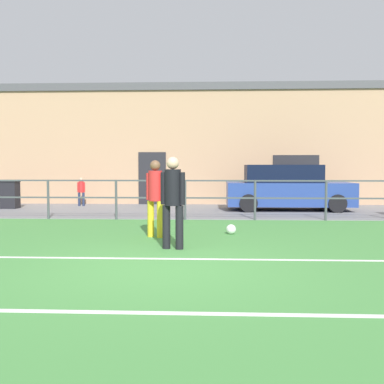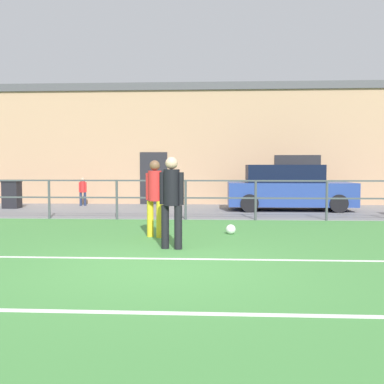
{
  "view_description": "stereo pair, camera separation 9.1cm",
  "coord_description": "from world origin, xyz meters",
  "px_view_note": "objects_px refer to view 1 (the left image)",
  "views": [
    {
      "loc": [
        0.79,
        -6.74,
        1.54
      ],
      "look_at": [
        0.28,
        4.26,
        0.9
      ],
      "focal_mm": 41.71,
      "sensor_mm": 36.0,
      "label": 1
    },
    {
      "loc": [
        0.88,
        -6.73,
        1.54
      ],
      "look_at": [
        0.28,
        4.26,
        0.9
      ],
      "focal_mm": 41.71,
      "sensor_mm": 36.0,
      "label": 2
    }
  ],
  "objects_px": {
    "player_striker": "(155,194)",
    "spectator_child": "(81,190)",
    "player_goalkeeper": "(173,197)",
    "parked_car_red": "(287,189)",
    "trash_bin_0": "(10,194)",
    "soccer_ball_match": "(231,229)"
  },
  "relations": [
    {
      "from": "player_goalkeeper",
      "to": "parked_car_red",
      "type": "xyz_separation_m",
      "value": [
        3.32,
        7.34,
        -0.21
      ]
    },
    {
      "from": "soccer_ball_match",
      "to": "parked_car_red",
      "type": "bearing_deg",
      "value": 68.49
    },
    {
      "from": "player_striker",
      "to": "soccer_ball_match",
      "type": "relative_size",
      "value": 7.56
    },
    {
      "from": "player_goalkeeper",
      "to": "parked_car_red",
      "type": "height_order",
      "value": "player_goalkeeper"
    },
    {
      "from": "player_striker",
      "to": "spectator_child",
      "type": "bearing_deg",
      "value": -35.27
    },
    {
      "from": "player_striker",
      "to": "soccer_ball_match",
      "type": "bearing_deg",
      "value": -135.68
    },
    {
      "from": "player_goalkeeper",
      "to": "parked_car_red",
      "type": "bearing_deg",
      "value": 77.86
    },
    {
      "from": "soccer_ball_match",
      "to": "parked_car_red",
      "type": "relative_size",
      "value": 0.05
    },
    {
      "from": "player_striker",
      "to": "parked_car_red",
      "type": "distance_m",
      "value": 7.11
    },
    {
      "from": "spectator_child",
      "to": "trash_bin_0",
      "type": "distance_m",
      "value": 2.53
    },
    {
      "from": "soccer_ball_match",
      "to": "player_goalkeeper",
      "type": "bearing_deg",
      "value": -121.92
    },
    {
      "from": "player_striker",
      "to": "parked_car_red",
      "type": "bearing_deg",
      "value": -95.42
    },
    {
      "from": "parked_car_red",
      "to": "trash_bin_0",
      "type": "relative_size",
      "value": 4.14
    },
    {
      "from": "parked_car_red",
      "to": "trash_bin_0",
      "type": "distance_m",
      "value": 9.89
    },
    {
      "from": "player_striker",
      "to": "spectator_child",
      "type": "distance_m",
      "value": 8.17
    },
    {
      "from": "spectator_child",
      "to": "player_goalkeeper",
      "type": "bearing_deg",
      "value": 111.71
    },
    {
      "from": "spectator_child",
      "to": "parked_car_red",
      "type": "height_order",
      "value": "parked_car_red"
    },
    {
      "from": "spectator_child",
      "to": "trash_bin_0",
      "type": "height_order",
      "value": "spectator_child"
    },
    {
      "from": "player_goalkeeper",
      "to": "trash_bin_0",
      "type": "xyz_separation_m",
      "value": [
        -6.56,
        7.49,
        -0.43
      ]
    },
    {
      "from": "player_goalkeeper",
      "to": "spectator_child",
      "type": "distance_m",
      "value": 9.6
    },
    {
      "from": "player_goalkeeper",
      "to": "spectator_child",
      "type": "xyz_separation_m",
      "value": [
        -4.29,
        8.58,
        -0.34
      ]
    },
    {
      "from": "trash_bin_0",
      "to": "parked_car_red",
      "type": "bearing_deg",
      "value": -0.87
    }
  ]
}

